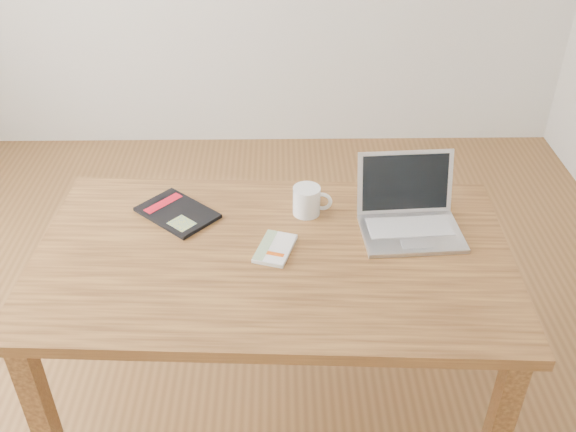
{
  "coord_description": "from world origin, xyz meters",
  "views": [
    {
      "loc": [
        0.22,
        -1.82,
        2.02
      ],
      "look_at": [
        0.25,
        -0.13,
        0.85
      ],
      "focal_mm": 40.0,
      "sensor_mm": 36.0,
      "label": 1
    }
  ],
  "objects_px": {
    "white_guidebook": "(275,248)",
    "coffee_mug": "(308,200)",
    "laptop": "(409,214)",
    "black_guidebook": "(177,213)",
    "desk": "(273,274)"
  },
  "relations": [
    {
      "from": "black_guidebook",
      "to": "coffee_mug",
      "type": "bearing_deg",
      "value": -47.89
    },
    {
      "from": "white_guidebook",
      "to": "coffee_mug",
      "type": "bearing_deg",
      "value": 79.23
    },
    {
      "from": "desk",
      "to": "coffee_mug",
      "type": "xyz_separation_m",
      "value": [
        0.12,
        0.22,
        0.14
      ]
    },
    {
      "from": "desk",
      "to": "black_guidebook",
      "type": "bearing_deg",
      "value": 149.29
    },
    {
      "from": "white_guidebook",
      "to": "coffee_mug",
      "type": "height_order",
      "value": "coffee_mug"
    },
    {
      "from": "laptop",
      "to": "white_guidebook",
      "type": "bearing_deg",
      "value": -168.04
    },
    {
      "from": "laptop",
      "to": "black_guidebook",
      "type": "bearing_deg",
      "value": 170.32
    },
    {
      "from": "white_guidebook",
      "to": "laptop",
      "type": "xyz_separation_m",
      "value": [
        0.45,
        0.13,
        0.04
      ]
    },
    {
      "from": "desk",
      "to": "laptop",
      "type": "bearing_deg",
      "value": 19.48
    },
    {
      "from": "black_guidebook",
      "to": "laptop",
      "type": "xyz_separation_m",
      "value": [
        0.79,
        -0.08,
        0.04
      ]
    },
    {
      "from": "laptop",
      "to": "coffee_mug",
      "type": "bearing_deg",
      "value": 162.2
    },
    {
      "from": "white_guidebook",
      "to": "laptop",
      "type": "relative_size",
      "value": 0.56
    },
    {
      "from": "white_guidebook",
      "to": "black_guidebook",
      "type": "xyz_separation_m",
      "value": [
        -0.34,
        0.21,
        0.0
      ]
    },
    {
      "from": "desk",
      "to": "white_guidebook",
      "type": "relative_size",
      "value": 8.17
    },
    {
      "from": "white_guidebook",
      "to": "laptop",
      "type": "bearing_deg",
      "value": 33.01
    }
  ]
}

